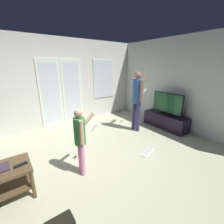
# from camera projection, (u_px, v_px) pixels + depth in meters

# --- Properties ---
(ground_plane) EXTENTS (6.34, 4.90, 0.02)m
(ground_plane) POSITION_uv_depth(u_px,v_px,m) (85.00, 169.00, 2.80)
(ground_plane) COLOR beige
(wall_back_with_doors) EXTENTS (6.34, 0.09, 2.62)m
(wall_back_with_doors) POSITION_uv_depth(u_px,v_px,m) (47.00, 85.00, 4.32)
(wall_back_with_doors) COLOR silver
(wall_back_with_doors) RESTS_ON ground_plane
(wall_right_plain) EXTENTS (0.06, 4.90, 2.59)m
(wall_right_plain) POSITION_uv_depth(u_px,v_px,m) (185.00, 85.00, 4.17)
(wall_right_plain) COLOR silver
(wall_right_plain) RESTS_ON ground_plane
(tv_stand) EXTENTS (0.44, 1.32, 0.43)m
(tv_stand) POSITION_uv_depth(u_px,v_px,m) (165.00, 121.00, 4.55)
(tv_stand) COLOR black
(tv_stand) RESTS_ON ground_plane
(flat_screen_tv) EXTENTS (0.08, 0.95, 0.64)m
(flat_screen_tv) POSITION_uv_depth(u_px,v_px,m) (167.00, 103.00, 4.39)
(flat_screen_tv) COLOR black
(flat_screen_tv) RESTS_ON tv_stand
(person_adult) EXTENTS (0.65, 0.45, 1.67)m
(person_adult) POSITION_uv_depth(u_px,v_px,m) (137.00, 96.00, 4.16)
(person_adult) COLOR navy
(person_adult) RESTS_ON ground_plane
(person_child) EXTENTS (0.47, 0.32, 1.18)m
(person_child) POSITION_uv_depth(u_px,v_px,m) (81.00, 136.00, 2.48)
(person_child) COLOR pink
(person_child) RESTS_ON ground_plane
(loose_keyboard) EXTENTS (0.46, 0.25, 0.02)m
(loose_keyboard) POSITION_uv_depth(u_px,v_px,m) (148.00, 152.00, 3.29)
(loose_keyboard) COLOR white
(loose_keyboard) RESTS_ON ground_plane
(tv_remote_black) EXTENTS (0.18, 0.08, 0.02)m
(tv_remote_black) POSITION_uv_depth(u_px,v_px,m) (21.00, 165.00, 2.12)
(tv_remote_black) COLOR black
(tv_remote_black) RESTS_ON coffee_table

